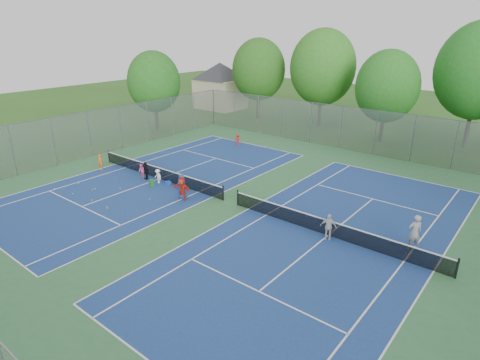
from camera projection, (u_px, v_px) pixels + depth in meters
name	position (u px, v px, depth m)	size (l,w,h in m)	color
ground	(230.00, 203.00, 26.09)	(120.00, 120.00, 0.00)	#2A581B
court_pad	(230.00, 203.00, 26.09)	(32.00, 32.00, 0.01)	#31693E
court_left	(159.00, 179.00, 30.18)	(10.97, 23.77, 0.01)	navy
court_right	(328.00, 235.00, 21.99)	(10.97, 23.77, 0.01)	navy
net_left	(159.00, 173.00, 30.02)	(12.87, 0.10, 0.91)	black
net_right	(328.00, 228.00, 21.83)	(12.87, 0.10, 0.91)	black
fence_north	(341.00, 128.00, 37.02)	(32.00, 0.10, 4.00)	gray
fence_west	(89.00, 134.00, 34.73)	(32.00, 0.10, 4.00)	gray
house	(220.00, 77.00, 54.92)	(11.03, 11.03, 7.30)	#B7A88C
tree_nw	(259.00, 70.00, 48.18)	(6.40, 6.40, 9.58)	#443326
tree_nl	(323.00, 67.00, 44.00)	(7.20, 7.20, 10.69)	#443326
tree_nc	(387.00, 86.00, 38.28)	(6.00, 6.00, 8.85)	#443326
tree_nr	(480.00, 71.00, 35.78)	(7.60, 7.60, 11.42)	#443326
tree_side_w	(154.00, 82.00, 42.60)	(5.60, 5.60, 8.47)	#443326
ball_crate	(168.00, 183.00, 28.98)	(0.33, 0.33, 0.28)	blue
ball_hopper	(152.00, 183.00, 28.65)	(0.27, 0.27, 0.53)	#248430
student_a	(100.00, 162.00, 31.84)	(0.48, 0.32, 1.33)	orange
student_b	(142.00, 171.00, 30.30)	(0.52, 0.41, 1.07)	pink
student_c	(158.00, 176.00, 29.21)	(0.69, 0.40, 1.07)	white
student_d	(146.00, 171.00, 29.93)	(0.79, 0.33, 1.35)	black
student_e	(182.00, 186.00, 26.56)	(0.81, 0.53, 1.66)	navy
student_f	(182.00, 188.00, 26.30)	(1.49, 0.47, 1.60)	red
child_far_baseline	(238.00, 140.00, 38.56)	(0.73, 0.42, 1.13)	red
instructor	(415.00, 232.00, 20.34)	(0.71, 0.46, 1.94)	#9D9C9F
teen_court_b	(328.00, 227.00, 21.42)	(0.86, 0.36, 1.47)	beige
tennis_ball_0	(93.00, 190.00, 28.07)	(0.07, 0.07, 0.07)	#D2E134
tennis_ball_1	(107.00, 207.00, 25.43)	(0.07, 0.07, 0.07)	#B4CE2F
tennis_ball_2	(172.00, 203.00, 25.97)	(0.07, 0.07, 0.07)	#F1F438
tennis_ball_3	(108.00, 208.00, 25.24)	(0.07, 0.07, 0.07)	#BDE234
tennis_ball_4	(79.00, 183.00, 29.26)	(0.07, 0.07, 0.07)	yellow
tennis_ball_5	(120.00, 189.00, 28.29)	(0.07, 0.07, 0.07)	#CED631
tennis_ball_6	(92.00, 200.00, 26.39)	(0.07, 0.07, 0.07)	#C9E334
tennis_ball_7	(95.00, 189.00, 28.22)	(0.07, 0.07, 0.07)	#C2DA32
tennis_ball_8	(55.00, 189.00, 28.20)	(0.07, 0.07, 0.07)	#E2EF37
tennis_ball_9	(73.00, 194.00, 27.39)	(0.07, 0.07, 0.07)	#C4DA32
tennis_ball_10	(150.00, 199.00, 26.55)	(0.07, 0.07, 0.07)	#CBD331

